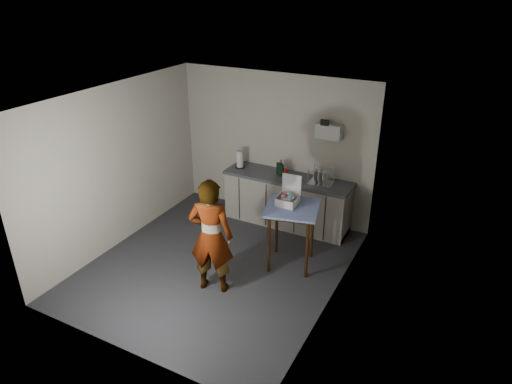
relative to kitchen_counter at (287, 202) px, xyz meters
The scene contains 15 objects.
ground 1.80m from the kitchen_counter, 103.24° to the right, with size 4.00×4.00×0.00m, color #28282D.
wall_back 1.00m from the kitchen_counter, 144.05° to the left, with size 3.60×0.02×2.60m, color beige.
wall_right 2.36m from the kitchen_counter, 50.73° to the right, with size 0.02×4.00×2.60m, color beige.
wall_left 2.91m from the kitchen_counter, 142.18° to the right, with size 0.02×4.00×2.60m, color beige.
ceiling 2.78m from the kitchen_counter, 103.24° to the right, with size 3.60×4.00×0.01m, color silver.
kitchen_counter is the anchor object (origin of this frame).
wall_shelf 1.47m from the kitchen_counter, 20.15° to the left, with size 0.42×0.18×0.37m.
side_table 1.34m from the kitchen_counter, 63.25° to the right, with size 0.92×0.92×0.99m.
standing_man 2.23m from the kitchen_counter, 94.30° to the right, with size 0.61×0.40×1.68m, color #B2A593.
soap_bottle 0.64m from the kitchen_counter, behind, with size 0.11×0.11×0.28m, color black.
soda_can 0.55m from the kitchen_counter, 151.49° to the left, with size 0.07×0.07×0.13m, color red.
dark_bottle 0.62m from the kitchen_counter, behind, with size 0.06×0.06×0.21m, color black.
paper_towel 1.13m from the kitchen_counter, behind, with size 0.18×0.18×0.32m.
dish_rack 0.81m from the kitchen_counter, ahead, with size 0.39×0.30×0.28m.
bakery_box 1.34m from the kitchen_counter, 66.36° to the right, with size 0.31×0.32×0.42m.
Camera 1 is at (3.22, -4.91, 4.03)m, focal length 32.00 mm.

